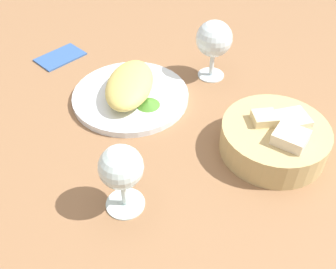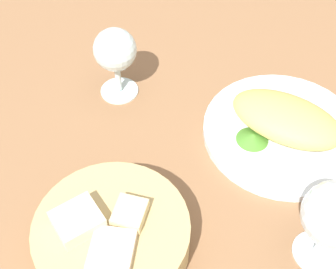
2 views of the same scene
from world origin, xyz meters
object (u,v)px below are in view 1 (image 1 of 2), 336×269
at_px(wine_glass_near, 121,170).
at_px(folded_napkin, 60,56).
at_px(plate, 131,96).
at_px(bread_basket, 275,138).
at_px(wine_glass_far, 214,40).

bearing_deg(wine_glass_near, folded_napkin, -155.42).
relative_size(plate, bread_basket, 1.28).
bearing_deg(folded_napkin, wine_glass_far, -57.69).
relative_size(wine_glass_near, folded_napkin, 1.13).
xyz_separation_m(bread_basket, wine_glass_far, (-0.24, -0.10, 0.06)).
distance_m(plate, folded_napkin, 0.25).
height_order(plate, wine_glass_near, wine_glass_near).
bearing_deg(folded_napkin, bread_basket, -80.57).
bearing_deg(folded_napkin, plate, -87.32).
distance_m(plate, bread_basket, 0.31).
distance_m(plate, wine_glass_far, 0.21).
distance_m(bread_basket, folded_napkin, 0.56).
xyz_separation_m(wine_glass_near, wine_glass_far, (-0.36, 0.16, 0.01)).
xyz_separation_m(plate, wine_glass_far, (-0.09, 0.18, 0.08)).
bearing_deg(plate, folded_napkin, -130.84).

